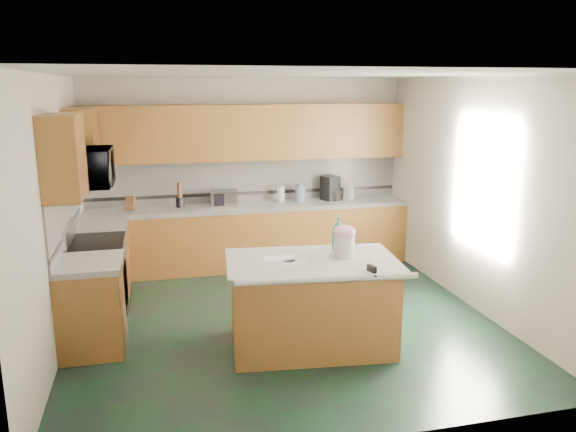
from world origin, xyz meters
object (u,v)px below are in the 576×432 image
object	(u,v)px
island_top	(312,263)
toaster_oven	(224,198)
island_base	(312,307)
knife_block	(130,203)
coffee_maker	(330,188)
treat_jar	(344,246)
soap_bottle_island	(338,234)

from	to	relation	value
island_top	toaster_oven	size ratio (longest dim) A/B	4.53
island_base	knife_block	bearing A→B (deg)	129.33
toaster_oven	coffee_maker	size ratio (longest dim) A/B	1.03
island_top	treat_jar	size ratio (longest dim) A/B	7.75
treat_jar	knife_block	distance (m)	3.46
soap_bottle_island	treat_jar	bearing A→B (deg)	-95.12
soap_bottle_island	island_top	bearing A→B (deg)	-144.87
soap_bottle_island	toaster_oven	distance (m)	2.64
island_top	treat_jar	xyz separation A→B (m)	(0.34, 0.04, 0.14)
island_top	coffee_maker	distance (m)	3.00
toaster_oven	coffee_maker	distance (m)	1.59
knife_block	coffee_maker	distance (m)	2.88
island_base	knife_block	distance (m)	3.35
soap_bottle_island	knife_block	bearing A→B (deg)	128.93
island_base	soap_bottle_island	bearing A→B (deg)	43.25
soap_bottle_island	island_base	bearing A→B (deg)	-144.87
treat_jar	coffee_maker	world-z (taller)	coffee_maker
knife_block	toaster_oven	size ratio (longest dim) A/B	0.52
treat_jar	knife_block	xyz separation A→B (m)	(-2.14, 2.72, -0.01)
island_top	knife_block	size ratio (longest dim) A/B	8.67
island_base	toaster_oven	world-z (taller)	toaster_oven
treat_jar	knife_block	world-z (taller)	treat_jar
treat_jar	toaster_oven	size ratio (longest dim) A/B	0.58
island_base	knife_block	size ratio (longest dim) A/B	8.15
toaster_oven	coffee_maker	xyz separation A→B (m)	(1.59, 0.03, 0.07)
treat_jar	knife_block	size ratio (longest dim) A/B	1.12
island_base	toaster_oven	distance (m)	2.87
island_top	treat_jar	bearing A→B (deg)	13.22
knife_block	coffee_maker	world-z (taller)	coffee_maker
island_top	soap_bottle_island	size ratio (longest dim) A/B	4.78
coffee_maker	knife_block	bearing A→B (deg)	158.95
island_top	knife_block	bearing A→B (deg)	129.33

